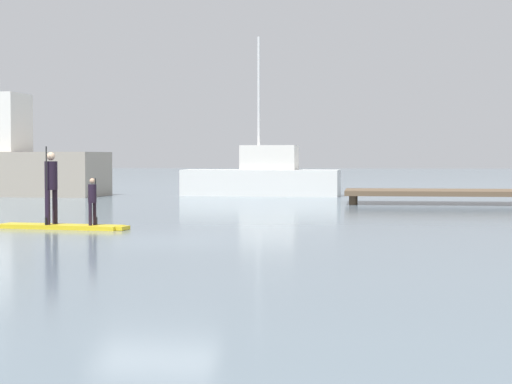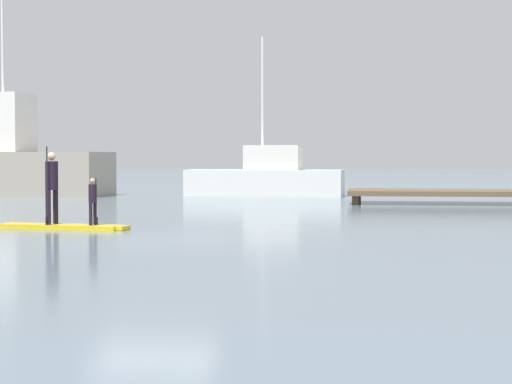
# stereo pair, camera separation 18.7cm
# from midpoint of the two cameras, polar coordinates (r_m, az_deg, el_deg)

# --- Properties ---
(ground_plane) EXTENTS (240.00, 240.00, 0.00)m
(ground_plane) POSITION_cam_midpoint_polar(r_m,az_deg,el_deg) (18.50, -6.66, -3.09)
(ground_plane) COLOR slate
(paddleboard_near) EXTENTS (3.29, 1.13, 0.10)m
(paddleboard_near) POSITION_cam_midpoint_polar(r_m,az_deg,el_deg) (22.03, -12.30, -2.15)
(paddleboard_near) COLOR gold
(paddleboard_near) RESTS_ON ground
(paddler_adult) EXTENTS (0.35, 0.53, 1.86)m
(paddler_adult) POSITION_cam_midpoint_polar(r_m,az_deg,el_deg) (22.11, -13.03, 0.57)
(paddler_adult) COLOR black
(paddler_adult) RESTS_ON paddleboard_near
(paddler_child_solo) EXTENTS (0.22, 0.39, 1.11)m
(paddler_child_solo) POSITION_cam_midpoint_polar(r_m,az_deg,el_deg) (21.65, -10.50, -0.43)
(paddler_child_solo) COLOR black
(paddler_child_solo) RESTS_ON paddleboard_near
(fishing_boat_green_midground) EXTENTS (6.96, 2.32, 6.97)m
(fishing_boat_green_midground) POSITION_cam_midpoint_polar(r_m,az_deg,el_deg) (39.72, 0.29, 0.94)
(fishing_boat_green_midground) COLOR silver
(fishing_boat_green_midground) RESTS_ON ground
(floating_dock) EXTENTS (8.39, 3.06, 0.50)m
(floating_dock) POSITION_cam_midpoint_polar(r_m,az_deg,el_deg) (33.90, 12.60, -0.04)
(floating_dock) COLOR brown
(floating_dock) RESTS_ON ground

